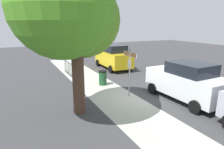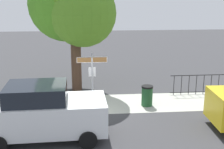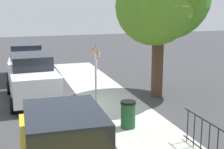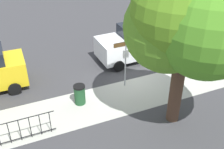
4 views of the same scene
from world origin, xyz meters
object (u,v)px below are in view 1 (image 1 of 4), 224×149
trash_bin (103,78)px  car_yellow (113,57)px  shade_tree (72,9)px  street_sign (130,64)px  car_white (186,81)px

trash_bin → car_yellow: bearing=-34.7°
shade_tree → car_yellow: (7.59, -5.74, -3.53)m
car_yellow → trash_bin: 5.14m
shade_tree → trash_bin: (3.39, -2.84, -4.12)m
street_sign → car_yellow: street_sign is taller
car_yellow → street_sign: bearing=162.0°
shade_tree → car_white: 6.89m
street_sign → car_white: 3.18m
shade_tree → car_white: size_ratio=1.50×
shade_tree → street_sign: bearing=-76.5°
street_sign → shade_tree: 4.38m
car_white → car_yellow: bearing=-1.3°
car_white → car_yellow: 8.62m
street_sign → shade_tree: shade_tree is taller
car_white → car_yellow: (8.62, 0.06, 0.05)m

